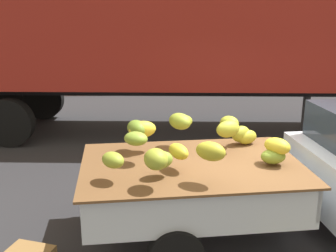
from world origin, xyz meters
The scene contains 4 objects.
ground centered at (0.00, 0.00, 0.00)m, with size 220.00×220.00×0.00m, color #28282B.
curb_strip centered at (0.00, 9.45, 0.08)m, with size 80.00×0.80×0.16m, color gray.
pickup_truck centered at (0.95, -0.11, 0.90)m, with size 5.11×2.27×1.70m.
semi_trailer centered at (-1.10, 4.67, 2.54)m, with size 12.12×3.22×3.95m.
Camera 1 is at (-1.43, -5.20, 3.01)m, focal length 43.79 mm.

